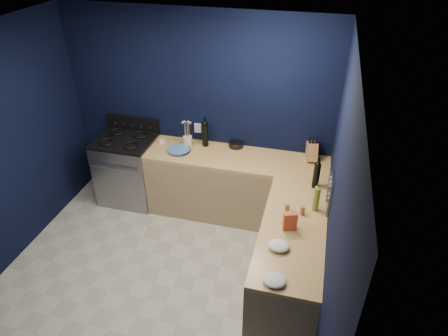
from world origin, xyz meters
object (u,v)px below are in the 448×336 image
(gas_range, at_px, (129,170))
(knife_block, at_px, (312,151))
(utensil_crock, at_px, (188,141))
(crouton_bag, at_px, (290,221))
(plate_stack, at_px, (179,150))

(gas_range, xyz_separation_m, knife_block, (2.43, 0.20, 0.55))
(utensil_crock, xyz_separation_m, knife_block, (1.59, 0.08, 0.04))
(knife_block, relative_size, crouton_bag, 1.15)
(plate_stack, bearing_deg, crouton_bag, -36.15)
(utensil_crock, bearing_deg, plate_stack, -113.73)
(crouton_bag, bearing_deg, knife_block, 66.68)
(plate_stack, xyz_separation_m, utensil_crock, (0.07, 0.16, 0.06))
(knife_block, distance_m, crouton_bag, 1.37)
(gas_range, distance_m, plate_stack, 0.91)
(plate_stack, bearing_deg, utensil_crock, 66.27)
(plate_stack, bearing_deg, gas_range, 177.35)
(gas_range, height_order, plate_stack, plate_stack)
(utensil_crock, distance_m, crouton_bag, 1.96)
(utensil_crock, xyz_separation_m, crouton_bag, (1.48, -1.29, 0.02))
(plate_stack, bearing_deg, knife_block, 8.14)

